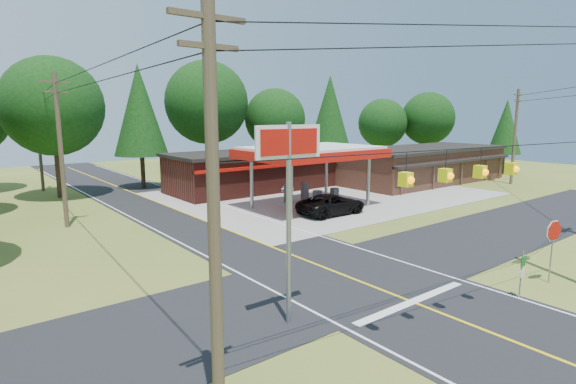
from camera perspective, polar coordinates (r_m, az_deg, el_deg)
ground at (r=21.18m, az=7.55°, el=-10.64°), size 120.00×120.00×0.00m
main_highway at (r=21.17m, az=7.55°, el=-10.62°), size 8.00×120.00×0.02m
cross_road at (r=21.17m, az=7.55°, el=-10.60°), size 70.00×7.00×0.02m
lane_center_yellow at (r=21.17m, az=7.55°, el=-10.58°), size 0.15×110.00×0.00m
gas_canopy at (r=35.63m, az=2.94°, el=4.81°), size 10.60×7.40×4.88m
convenience_store at (r=44.41m, az=-4.57°, el=2.73°), size 16.40×7.55×3.80m
strip_building at (r=51.99m, az=16.75°, el=3.38°), size 20.40×8.75×3.80m
utility_pole_near_left at (r=10.25m, az=-9.41°, el=-2.55°), size 1.80×0.30×10.00m
utility_pole_far_left at (r=32.49m, az=-26.91°, el=4.93°), size 1.80×0.30×10.00m
utility_pole_far_right at (r=53.42m, az=26.86°, el=6.45°), size 1.80×0.30×10.00m
utility_pole_north at (r=49.49m, az=-29.07°, el=5.56°), size 0.30×0.30×9.50m
overhead_beacons at (r=15.43m, az=21.51°, el=4.82°), size 17.04×2.04×1.03m
treeline_backdrop at (r=40.72m, az=-16.50°, el=9.59°), size 70.27×51.59×13.30m
suv_car at (r=33.60m, az=5.60°, el=-1.57°), size 5.54×5.54×1.52m
sedan_car at (r=44.12m, az=-0.96°, el=1.03°), size 4.47×4.47×1.26m
big_stop_sign at (r=15.14m, az=0.12°, el=2.09°), size 2.65×0.19×7.14m
octagonal_stop_sign at (r=22.83m, az=30.66°, el=-4.78°), size 0.97×0.24×2.86m
route_sign_post at (r=20.62m, az=27.58°, el=-8.78°), size 0.41×0.09×2.02m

